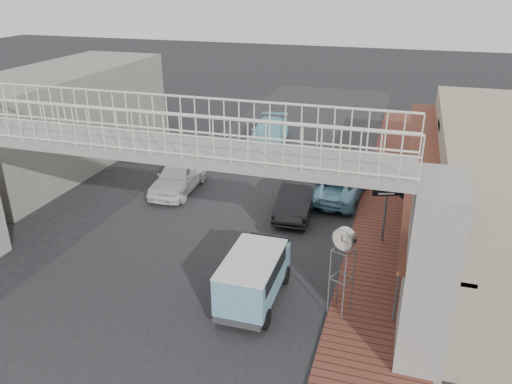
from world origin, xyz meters
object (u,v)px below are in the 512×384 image
Objects in this scene: white_hatchback at (178,176)px; arrow_sign at (407,186)px; street_clock at (344,243)px; angkot_van at (254,272)px; angkot_far at (269,132)px; motorcycle_near at (381,167)px; dark_sedan at (298,198)px; angkot_curb at (340,186)px; motorcycle_far at (403,174)px.

white_hatchback is 1.49× the size of arrow_sign.
arrow_sign is (1.59, 5.06, -0.05)m from street_clock.
arrow_sign reaches higher than angkot_van.
angkot_far is 7.83m from motorcycle_near.
street_clock is (2.80, -6.58, 1.76)m from dark_sedan.
arrow_sign is at bearing 133.57° from angkot_curb.
angkot_van is (-1.37, -8.82, 0.46)m from angkot_curb.
arrow_sign is (2.87, -3.56, 1.76)m from angkot_curb.
street_clock is (-1.46, -11.16, 1.88)m from motorcycle_far.
motorcycle_far is (10.20, 3.91, -0.16)m from white_hatchback.
dark_sedan is at bearing -9.47° from white_hatchback.
angkot_curb reaches higher than motorcycle_near.
dark_sedan is at bearing 150.58° from motorcycle_near.
angkot_van is at bearing -53.78° from white_hatchback.
motorcycle_far is at bearing -34.76° from angkot_far.
motorcycle_far is (4.26, 4.58, -0.12)m from dark_sedan.
angkot_van is (3.98, -15.70, 0.36)m from angkot_far.
angkot_curb is at bearing 122.43° from street_clock.
motorcycle_near is 12.11m from street_clock.
motorcycle_near is 1.37m from motorcycle_far.
street_clock is (1.28, -8.62, 1.82)m from angkot_curb.
arrow_sign is (4.23, 5.26, 1.30)m from angkot_van.
arrow_sign reaches higher than street_clock.
angkot_curb is 8.94m from angkot_van.
white_hatchback reaches higher than dark_sedan.
angkot_curb is 2.67× the size of motorcycle_near.
arrow_sign reaches higher than angkot_far.
angkot_far is at bearing 72.57° from white_hatchback.
angkot_van is 1.23× the size of arrow_sign.
angkot_far is 1.75× the size of street_clock.
motorcycle_far is (8.08, -4.34, -0.16)m from angkot_far.
angkot_van is at bearing -82.28° from angkot_far.
angkot_curb is 1.58× the size of arrow_sign.
motorcycle_far is at bearing -124.73° from motorcycle_near.
angkot_far reaches higher than motorcycle_far.
angkot_curb is at bearing 154.99° from motorcycle_near.
white_hatchback is 1.03× the size of dark_sedan.
motorcycle_near is 0.59× the size of street_clock.
street_clock is at bearing 4.02° from angkot_van.
motorcycle_far is 0.54× the size of street_clock.
angkot_far is at bearing 137.15° from street_clock.
street_clock is at bearing 169.18° from motorcycle_far.
angkot_van is at bearing 156.77° from motorcycle_far.
white_hatchback is 5.98m from dark_sedan.
white_hatchback is at bearing 164.33° from street_clock.
angkot_far is at bearing 63.98° from motorcycle_near.
angkot_curb is (7.46, 1.37, -0.10)m from white_hatchback.
street_clock reaches higher than white_hatchback.
angkot_van is at bearing -151.60° from street_clock.
angkot_far is at bearing 108.74° from arrow_sign.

